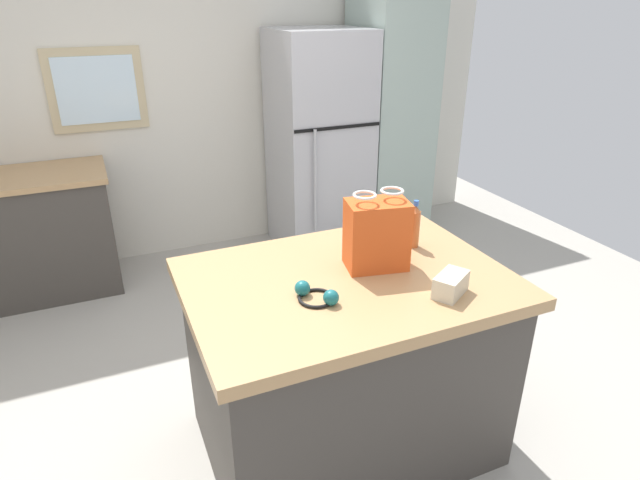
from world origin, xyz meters
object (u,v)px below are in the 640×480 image
(bottle, at_px, (414,226))
(ear_defenders, at_px, (316,295))
(refrigerator, at_px, (319,144))
(shopping_bag, at_px, (377,234))
(kitchen_island, at_px, (346,364))
(tall_cabinet, at_px, (389,118))
(small_box, at_px, (451,285))

(bottle, xyz_separation_m, ear_defenders, (-0.63, -0.27, -0.08))
(refrigerator, bearing_deg, ear_defenders, -113.61)
(refrigerator, height_order, ear_defenders, refrigerator)
(shopping_bag, height_order, bottle, shopping_bag)
(kitchen_island, bearing_deg, bottle, 19.91)
(tall_cabinet, xyz_separation_m, shopping_bag, (-1.32, -2.15, 0.02))
(bottle, distance_m, ear_defenders, 0.69)
(refrigerator, distance_m, shopping_bag, 2.26)
(bottle, bearing_deg, shopping_bag, -157.75)
(bottle, bearing_deg, kitchen_island, -160.09)
(tall_cabinet, relative_size, small_box, 13.08)
(tall_cabinet, height_order, bottle, tall_cabinet)
(tall_cabinet, distance_m, shopping_bag, 2.52)
(ear_defenders, bearing_deg, small_box, -18.95)
(kitchen_island, xyz_separation_m, bottle, (0.43, 0.15, 0.57))
(small_box, relative_size, bottle, 0.69)
(refrigerator, xyz_separation_m, tall_cabinet, (0.66, 0.00, 0.17))
(shopping_bag, relative_size, small_box, 2.16)
(kitchen_island, bearing_deg, ear_defenders, -148.87)
(kitchen_island, distance_m, refrigerator, 2.38)
(refrigerator, xyz_separation_m, shopping_bag, (-0.66, -2.15, 0.18))
(tall_cabinet, bearing_deg, kitchen_island, -123.91)
(refrigerator, height_order, small_box, refrigerator)
(kitchen_island, distance_m, small_box, 0.67)
(tall_cabinet, bearing_deg, small_box, -114.95)
(bottle, height_order, ear_defenders, bottle)
(small_box, bearing_deg, bottle, 76.17)
(refrigerator, bearing_deg, tall_cabinet, 0.02)
(refrigerator, relative_size, shopping_bag, 5.11)
(kitchen_island, xyz_separation_m, small_box, (0.32, -0.30, 0.50))
(small_box, bearing_deg, kitchen_island, 136.97)
(ear_defenders, bearing_deg, refrigerator, 66.39)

